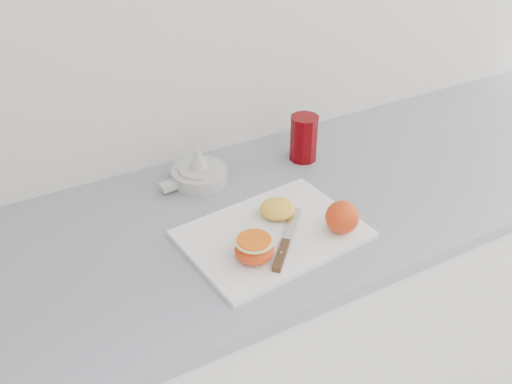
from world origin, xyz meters
TOP-DOWN VIEW (x-y plane):
  - counter at (-0.17, 1.70)m, footprint 2.42×0.64m
  - cutting_board at (-0.29, 1.60)m, footprint 0.40×0.30m
  - whole_orange at (-0.16, 1.53)m, footprint 0.07×0.07m
  - half_orange at (-0.37, 1.54)m, footprint 0.08×0.08m
  - squeezed_shell at (-0.25, 1.65)m, footprint 0.08×0.08m
  - paring_knife at (-0.30, 1.53)m, footprint 0.16×0.17m
  - citrus_juicer at (-0.34, 1.87)m, footprint 0.18×0.14m
  - red_tumbler at (-0.05, 1.84)m, footprint 0.07×0.07m

SIDE VIEW (x-z plane):
  - counter at x=-0.17m, z-range 0.00..0.89m
  - cutting_board at x=-0.29m, z-range 0.89..0.90m
  - paring_knife at x=-0.30m, z-range 0.90..0.92m
  - citrus_juicer at x=-0.34m, z-range 0.87..0.96m
  - squeezed_shell at x=-0.25m, z-range 0.90..0.94m
  - half_orange at x=-0.37m, z-range 0.90..0.95m
  - whole_orange at x=-0.16m, z-range 0.90..0.97m
  - red_tumbler at x=-0.05m, z-range 0.89..1.01m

